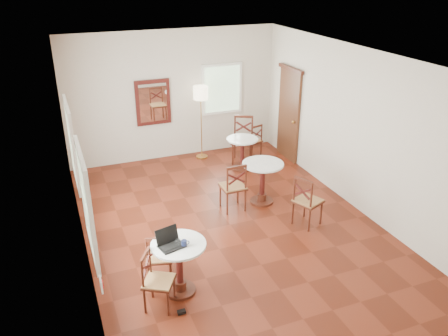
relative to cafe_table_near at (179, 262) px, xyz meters
name	(u,v)px	position (x,y,z in m)	size (l,w,h in m)	color
ground	(230,225)	(1.36, 1.43, -0.50)	(7.00, 7.00, 0.00)	#5F1F10
room_shell	(221,121)	(1.29, 1.70, 1.39)	(5.02, 7.02, 3.01)	beige
cafe_table_near	(179,262)	(0.00, 0.00, 0.00)	(0.77, 0.77, 0.81)	#4B1F12
cafe_table_mid	(262,178)	(2.26, 1.99, 0.02)	(0.79, 0.79, 0.84)	#4B1F12
cafe_table_back	(242,150)	(2.53, 3.58, -0.04)	(0.71, 0.71, 0.75)	#4B1F12
chair_near_a	(159,257)	(-0.21, 0.36, -0.09)	(0.47, 0.47, 0.83)	#4B1F12
chair_near_b	(157,281)	(-0.37, -0.18, -0.08)	(0.54, 0.54, 0.86)	#4B1F12
chair_mid_a	(233,186)	(1.63, 1.94, -0.02)	(0.45, 0.45, 0.97)	#4B1F12
chair_mid_b	(307,201)	(2.63, 0.94, -0.02)	(0.58, 0.58, 0.96)	#4B1F12
chair_back_a	(253,141)	(3.06, 4.15, -0.09)	(0.48, 0.48, 0.84)	#4B1F12
chair_back_b	(243,140)	(2.72, 4.00, 0.03)	(0.68, 0.68, 1.08)	#4B1F12
floor_lamp	(201,98)	(1.90, 4.58, 0.98)	(0.34, 0.34, 1.75)	#BF8C3F
laptop	(170,242)	(-0.12, 0.01, 0.37)	(0.39, 0.35, 0.24)	black
mouse	(167,236)	(-0.11, 0.21, 0.33)	(0.09, 0.05, 0.03)	black
navy_mug	(184,243)	(0.06, -0.08, 0.36)	(0.11, 0.08, 0.09)	#111739
water_glass	(178,243)	(-0.02, -0.05, 0.36)	(0.06, 0.06, 0.10)	white
power_adapter	(182,312)	(-0.12, -0.44, -0.48)	(0.11, 0.07, 0.04)	black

